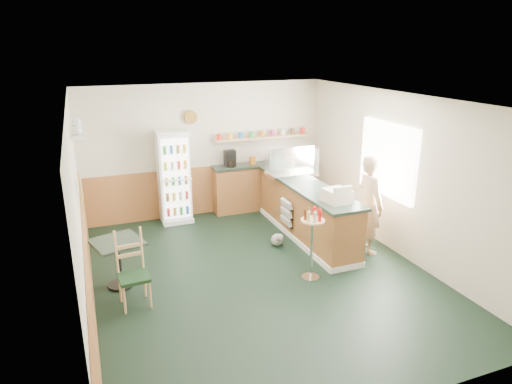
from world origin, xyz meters
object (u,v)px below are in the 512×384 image
display_case (292,162)px  cafe_table (118,255)px  cash_register (337,196)px  drinks_fridge (174,177)px  shopkeeper (370,204)px  cafe_chair (132,266)px  condiment_stand (312,234)px

display_case → cafe_table: display_case is taller
cash_register → drinks_fridge: bearing=121.7°
drinks_fridge → shopkeeper: drinks_fridge is taller
shopkeeper → cafe_chair: (-3.96, -0.24, -0.30)m
shopkeeper → cafe_chair: 3.98m
shopkeeper → cafe_chair: bearing=96.2°
display_case → condiment_stand: 2.28m
shopkeeper → condiment_stand: bearing=113.3°
drinks_fridge → condiment_stand: size_ratio=1.64×
cafe_table → cafe_chair: 0.54m
drinks_fridge → cafe_table: (-1.31, -2.33, -0.40)m
display_case → cafe_chair: bearing=-150.5°
condiment_stand → cafe_table: 2.86m
cash_register → condiment_stand: cash_register is taller
condiment_stand → display_case: bearing=72.7°
cash_register → condiment_stand: (-0.66, -0.43, -0.38)m
display_case → shopkeeper: 1.80m
drinks_fridge → display_case: bearing=-25.8°
condiment_stand → cafe_table: condiment_stand is taller
drinks_fridge → condiment_stand: (1.43, -3.13, -0.18)m
display_case → cash_register: bearing=-90.0°
shopkeeper → cafe_chair: size_ratio=1.60×
display_case → cash_register: size_ratio=2.45×
drinks_fridge → condiment_stand: bearing=-65.4°
display_case → shopkeeper: (0.70, -1.61, -0.42)m
condiment_stand → cafe_chair: bearing=174.0°
cash_register → cafe_chair: 3.31m
cash_register → cafe_table: 3.47m
shopkeeper → cafe_table: shopkeeper is taller
drinks_fridge → display_case: 2.34m
display_case → cafe_chair: 3.81m
drinks_fridge → shopkeeper: bearing=-43.2°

